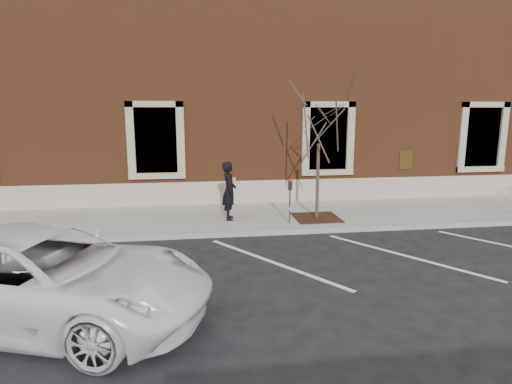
{
  "coord_description": "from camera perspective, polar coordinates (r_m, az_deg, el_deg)",
  "views": [
    {
      "loc": [
        -1.68,
        -11.3,
        3.43
      ],
      "look_at": [
        0.0,
        0.6,
        1.1
      ],
      "focal_mm": 30.0,
      "sensor_mm": 36.0,
      "label": 1
    }
  ],
  "objects": [
    {
      "name": "parking_meter",
      "position": [
        12.38,
        4.54,
        -0.1
      ],
      "size": [
        0.12,
        0.09,
        1.31
      ],
      "rotation": [
        0.0,
        0.0,
        -0.26
      ],
      "color": "#595B60",
      "rests_on": "sidewalk_near"
    },
    {
      "name": "white_truck",
      "position": [
        7.83,
        -26.6,
        -10.14
      ],
      "size": [
        6.01,
        4.12,
        1.53
      ],
      "primitive_type": "imported",
      "rotation": [
        0.0,
        0.0,
        1.25
      ],
      "color": "white",
      "rests_on": "ground"
    },
    {
      "name": "parking_stripes",
      "position": [
        9.87,
        2.3,
        -9.36
      ],
      "size": [
        28.0,
        4.4,
        0.01
      ],
      "primitive_type": null,
      "color": "silver",
      "rests_on": "ground"
    },
    {
      "name": "man",
      "position": [
        12.83,
        -3.6,
        0.16
      ],
      "size": [
        0.45,
        0.66,
        1.76
      ],
      "primitive_type": "imported",
      "rotation": [
        0.0,
        0.0,
        1.52
      ],
      "color": "black",
      "rests_on": "sidewalk_near"
    },
    {
      "name": "sapling",
      "position": [
        12.85,
        8.43,
        9.14
      ],
      "size": [
        2.48,
        2.48,
        4.14
      ],
      "color": "brown",
      "rests_on": "sidewalk_near"
    },
    {
      "name": "ground",
      "position": [
        11.93,
        0.4,
        -5.74
      ],
      "size": [
        120.0,
        120.0,
        0.0
      ],
      "primitive_type": "plane",
      "color": "#28282B",
      "rests_on": "ground"
    },
    {
      "name": "tree_grate",
      "position": [
        13.25,
        8.08,
        -3.4
      ],
      "size": [
        1.34,
        1.34,
        0.03
      ],
      "primitive_type": "cube",
      "color": "#3B1D12",
      "rests_on": "sidewalk_near"
    },
    {
      "name": "curb_near",
      "position": [
        11.86,
        0.44,
        -5.46
      ],
      "size": [
        40.0,
        0.12,
        0.15
      ],
      "primitive_type": "cube",
      "color": "#9E9E99",
      "rests_on": "ground"
    },
    {
      "name": "sidewalk_near",
      "position": [
        13.58,
        -0.68,
        -3.33
      ],
      "size": [
        40.0,
        3.5,
        0.15
      ],
      "primitive_type": "cube",
      "color": "#B4B1A9",
      "rests_on": "ground"
    },
    {
      "name": "building_civic",
      "position": [
        19.12,
        -3.06,
        12.65
      ],
      "size": [
        40.0,
        8.62,
        8.0
      ],
      "color": "brown",
      "rests_on": "ground"
    }
  ]
}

